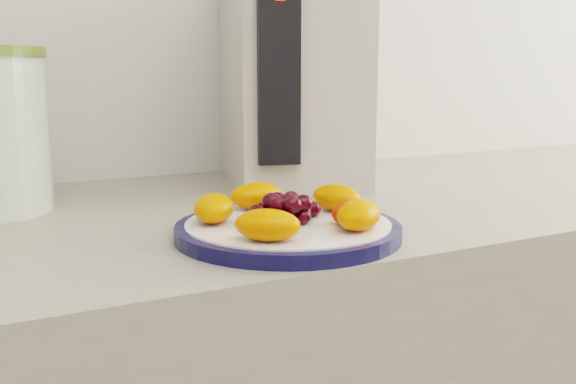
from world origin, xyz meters
TOP-DOWN VIEW (x-y plane):
  - plate_rim at (0.08, 1.02)m, footprint 0.24×0.24m
  - plate_face at (0.08, 1.02)m, footprint 0.22×0.22m
  - appliance_body at (0.25, 1.35)m, footprint 0.26×0.31m
  - appliance_panel at (0.17, 1.22)m, footprint 0.06×0.03m
  - fruit_plate at (0.09, 1.03)m, footprint 0.21×0.20m

SIDE VIEW (x-z plane):
  - plate_rim at x=0.08m, z-range 0.90..0.91m
  - plate_face at x=0.08m, z-range 0.90..0.92m
  - fruit_plate at x=0.09m, z-range 0.92..0.95m
  - appliance_body at x=0.25m, z-range 0.90..1.24m
  - appliance_panel at x=0.17m, z-range 0.95..1.20m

